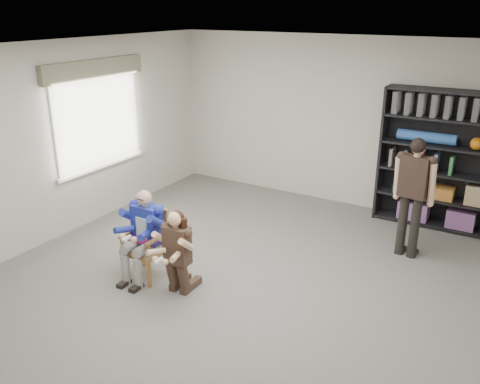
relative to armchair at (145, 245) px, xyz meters
The scene contains 8 objects.
room_shell 1.47m from the armchair, 10.93° to the left, with size 6.00×7.00×2.80m, color beige, non-canonical shape.
floor 1.20m from the armchair, 10.93° to the left, with size 6.00×7.00×0.01m, color #605E59.
window_left 2.51m from the armchair, 146.91° to the left, with size 0.16×2.00×1.75m, color silver, non-canonical shape.
armchair is the anchor object (origin of this frame).
seated_man 0.13m from the armchair, ahead, with size 0.50×0.69×1.16m, color navy, non-canonical shape.
kneeling_woman 0.60m from the armchair, 11.69° to the right, with size 0.44×0.71×1.06m, color #37281D, non-canonical shape.
bookshelf 4.51m from the armchair, 51.35° to the left, with size 1.80×0.38×2.10m, color black, non-canonical shape.
standing_man 3.52m from the armchair, 40.20° to the left, with size 0.51×0.28×1.66m, color black, non-canonical shape.
Camera 1 is at (2.81, -4.49, 3.25)m, focal length 38.00 mm.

